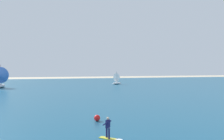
# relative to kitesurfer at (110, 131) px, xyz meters

# --- Properties ---
(ocean) EXTENTS (160.00, 90.00, 0.10)m
(ocean) POSITION_rel_kitesurfer_xyz_m (0.89, 34.53, -0.65)
(ocean) COLOR navy
(ocean) RESTS_ON ground
(kitesurfer) EXTENTS (1.83, 1.73, 1.67)m
(kitesurfer) POSITION_rel_kitesurfer_xyz_m (0.00, 0.00, 0.00)
(kitesurfer) COLOR yellow
(kitesurfer) RESTS_ON ocean
(sailboat_far_left) EXTENTS (3.29, 2.93, 3.67)m
(sailboat_far_left) POSITION_rel_kitesurfer_xyz_m (11.55, 48.81, 1.08)
(sailboat_far_left) COLOR white
(sailboat_far_left) RESTS_ON ocean
(marker_buoy) EXTENTS (0.62, 0.62, 0.62)m
(marker_buoy) POSITION_rel_kitesurfer_xyz_m (-0.20, 5.91, -0.29)
(marker_buoy) COLOR red
(marker_buoy) RESTS_ON ocean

